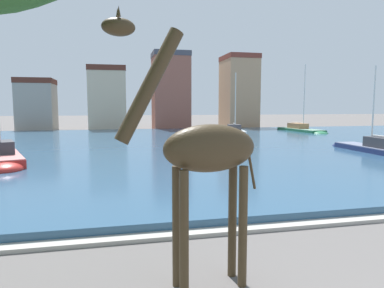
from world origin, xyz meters
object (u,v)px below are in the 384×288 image
Objects in this scene: giraffe_statue at (203,154)px; sailboat_green at (303,130)px; sailboat_white at (235,132)px; sailboat_navy at (371,149)px; sailboat_red at (1,160)px.

sailboat_green is (23.44, 36.09, -2.30)m from giraffe_statue.
giraffe_statue is at bearing -110.70° from sailboat_white.
giraffe_statue is at bearing -123.01° from sailboat_green.
sailboat_navy reaches higher than giraffe_statue.
sailboat_red is (-31.69, -20.75, 0.10)m from sailboat_green.
sailboat_red is (-8.25, 15.34, -2.20)m from giraffe_statue.
sailboat_red is at bearing -179.43° from sailboat_navy.
sailboat_white is at bearing 100.57° from sailboat_navy.
sailboat_red reaches higher than sailboat_white.
sailboat_red is at bearing -137.12° from sailboat_white.
sailboat_green is 1.12× the size of sailboat_red.
sailboat_navy is (17.08, 15.59, -2.27)m from giraffe_statue.
sailboat_green reaches higher than sailboat_white.
sailboat_white is (13.38, 35.42, -2.30)m from giraffe_statue.
sailboat_navy is (3.70, -19.83, 0.03)m from sailboat_white.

